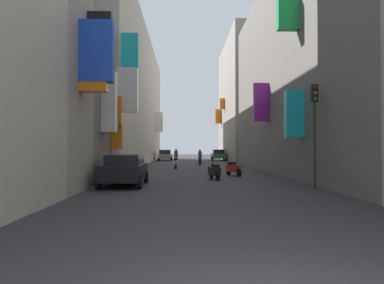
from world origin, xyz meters
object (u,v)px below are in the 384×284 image
object	(u,v)px
scooter_black	(215,171)
scooter_silver	(175,163)
pedestrian_near_left	(176,157)
parked_car_grey	(165,155)
parked_car_black	(125,169)
parked_car_green	(218,155)
pedestrian_crossing	(200,157)
scooter_red	(233,168)
traffic_light_near_corner	(315,118)

from	to	relation	value
scooter_black	scooter_silver	distance (m)	11.43
scooter_black	pedestrian_near_left	xyz separation A→B (m)	(-2.46, 17.00, 0.38)
parked_car_grey	parked_car_black	bearing A→B (deg)	-90.25
parked_car_green	pedestrian_crossing	bearing A→B (deg)	-103.13
scooter_silver	parked_car_grey	bearing A→B (deg)	95.23
pedestrian_crossing	parked_car_black	bearing A→B (deg)	-101.55
scooter_black	scooter_red	bearing A→B (deg)	63.20
parked_car_black	pedestrian_near_left	size ratio (longest dim) A/B	2.47
parked_car_green	pedestrian_near_left	bearing A→B (deg)	-110.52
parked_car_green	parked_car_black	xyz separation A→B (m)	(-7.61, -35.29, -0.03)
pedestrian_crossing	pedestrian_near_left	distance (m)	2.84
scooter_black	pedestrian_crossing	world-z (taller)	pedestrian_crossing
parked_car_green	parked_car_grey	world-z (taller)	parked_car_green
parked_car_grey	pedestrian_near_left	distance (m)	14.93
scooter_black	scooter_silver	bearing A→B (deg)	102.07
scooter_black	traffic_light_near_corner	bearing A→B (deg)	-50.59
parked_car_black	scooter_red	bearing A→B (deg)	45.90
parked_car_grey	pedestrian_near_left	size ratio (longest dim) A/B	2.32
parked_car_black	pedestrian_near_left	xyz separation A→B (m)	(1.97, 20.23, 0.08)
parked_car_green	scooter_red	bearing A→B (deg)	-93.43
pedestrian_crossing	scooter_black	bearing A→B (deg)	-89.98
pedestrian_crossing	traffic_light_near_corner	distance (m)	23.60
scooter_black	pedestrian_near_left	world-z (taller)	pedestrian_near_left
parked_car_green	parked_car_grey	bearing A→B (deg)	-178.15
parked_car_green	scooter_silver	bearing A→B (deg)	-104.92
scooter_silver	pedestrian_crossing	world-z (taller)	pedestrian_crossing
pedestrian_crossing	scooter_red	bearing A→B (deg)	-84.77
parked_car_grey	scooter_black	size ratio (longest dim) A/B	2.16
parked_car_grey	traffic_light_near_corner	xyz separation A→B (m)	(8.18, -36.57, 2.25)
parked_car_black	scooter_red	size ratio (longest dim) A/B	2.23
scooter_silver	pedestrian_near_left	size ratio (longest dim) A/B	1.05
scooter_silver	pedestrian_near_left	world-z (taller)	pedestrian_near_left
scooter_black	traffic_light_near_corner	xyz separation A→B (m)	(3.90, -4.75, 2.56)
scooter_red	pedestrian_crossing	size ratio (longest dim) A/B	1.16
parked_car_green	pedestrian_near_left	world-z (taller)	pedestrian_near_left
parked_car_grey	pedestrian_near_left	world-z (taller)	pedestrian_near_left
parked_car_black	pedestrian_near_left	bearing A→B (deg)	84.44
parked_car_green	parked_car_black	world-z (taller)	parked_car_green
parked_car_black	traffic_light_near_corner	bearing A→B (deg)	-10.35
scooter_red	scooter_silver	bearing A→B (deg)	114.50
parked_car_green	parked_car_grey	size ratio (longest dim) A/B	1.01
parked_car_green	traffic_light_near_corner	size ratio (longest dim) A/B	0.89
pedestrian_near_left	scooter_black	bearing A→B (deg)	-81.76
scooter_black	scooter_silver	xyz separation A→B (m)	(-2.39, 11.18, -0.00)
parked_car_grey	scooter_silver	world-z (taller)	parked_car_grey
scooter_red	pedestrian_crossing	xyz separation A→B (m)	(-1.43, 15.60, 0.34)
parked_car_green	scooter_red	size ratio (longest dim) A/B	2.12
scooter_red	pedestrian_near_left	world-z (taller)	pedestrian_near_left
scooter_red	traffic_light_near_corner	bearing A→B (deg)	-71.84
parked_car_black	scooter_black	distance (m)	5.49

